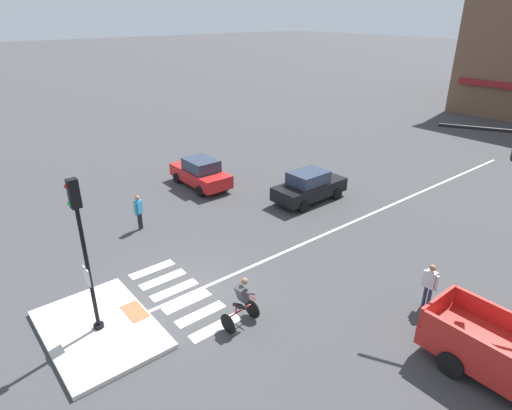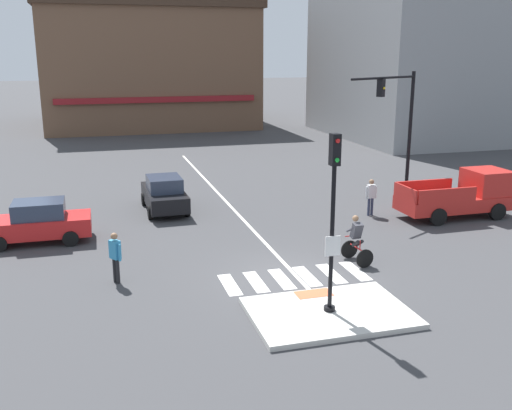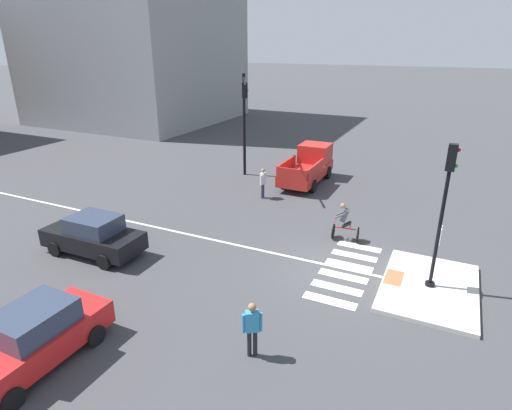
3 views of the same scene
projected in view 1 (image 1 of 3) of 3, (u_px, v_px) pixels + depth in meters
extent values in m
plane|color=#3D3D3F|center=(182.00, 295.00, 15.31)|extent=(300.00, 300.00, 0.00)
cube|color=beige|center=(100.00, 329.00, 13.57)|extent=(4.46, 3.10, 0.15)
cube|color=#DB5B38|center=(135.00, 312.00, 14.23)|extent=(1.10, 0.60, 0.01)
cylinder|color=black|center=(99.00, 325.00, 13.52)|extent=(0.32, 0.32, 0.12)
cylinder|color=black|center=(88.00, 270.00, 12.66)|extent=(0.12, 0.12, 4.01)
cube|color=white|center=(87.00, 276.00, 12.70)|extent=(0.44, 0.03, 0.56)
cube|color=black|center=(74.00, 194.00, 11.66)|extent=(0.24, 0.28, 0.84)
sphere|color=red|center=(66.00, 186.00, 11.46)|extent=(0.12, 0.12, 0.12)
sphere|color=green|center=(69.00, 203.00, 11.67)|extent=(0.12, 0.12, 0.12)
cube|color=silver|center=(152.00, 269.00, 16.82)|extent=(0.44, 1.80, 0.01)
cube|color=silver|center=(163.00, 279.00, 16.20)|extent=(0.44, 1.80, 0.01)
cube|color=silver|center=(175.00, 290.00, 15.58)|extent=(0.44, 1.80, 0.01)
cube|color=silver|center=(187.00, 301.00, 14.97)|extent=(0.44, 1.80, 0.01)
cube|color=silver|center=(201.00, 314.00, 14.35)|extent=(0.44, 1.80, 0.01)
cube|color=silver|center=(215.00, 327.00, 13.74)|extent=(0.44, 1.80, 0.01)
cube|color=silver|center=(363.00, 218.00, 20.98)|extent=(0.14, 28.00, 0.01)
cube|color=red|center=(200.00, 175.00, 24.50)|extent=(4.12, 1.74, 0.70)
cube|color=#2D384C|center=(201.00, 165.00, 24.11)|extent=(1.91, 1.50, 0.64)
cylinder|color=black|center=(177.00, 178.00, 25.07)|extent=(0.60, 0.19, 0.60)
cylinder|color=black|center=(201.00, 172.00, 26.02)|extent=(0.60, 0.19, 0.60)
cylinder|color=black|center=(200.00, 191.00, 23.27)|extent=(0.60, 0.19, 0.60)
cylinder|color=black|center=(225.00, 184.00, 24.21)|extent=(0.60, 0.19, 0.60)
cube|color=black|center=(310.00, 189.00, 22.63)|extent=(1.78, 4.13, 0.70)
cube|color=#2D384C|center=(308.00, 178.00, 22.27)|extent=(1.52, 1.93, 0.64)
cylinder|color=black|center=(314.00, 185.00, 24.10)|extent=(0.19, 0.60, 0.60)
cylinder|color=black|center=(337.00, 194.00, 22.95)|extent=(0.19, 0.60, 0.60)
cylinder|color=black|center=(281.00, 196.00, 22.61)|extent=(0.19, 0.60, 0.60)
cylinder|color=black|center=(304.00, 207.00, 21.45)|extent=(0.19, 0.60, 0.60)
cube|color=red|center=(503.00, 318.00, 12.22)|extent=(2.81, 0.13, 0.60)
cube|color=red|center=(472.00, 346.00, 11.19)|extent=(2.81, 0.13, 0.60)
cube|color=red|center=(437.00, 305.00, 12.75)|extent=(0.11, 1.80, 0.60)
cylinder|color=black|center=(483.00, 335.00, 12.87)|extent=(0.76, 0.24, 0.76)
cylinder|color=black|center=(451.00, 364.00, 11.82)|extent=(0.76, 0.24, 0.76)
cylinder|color=black|center=(252.00, 309.00, 14.07)|extent=(0.66, 0.10, 0.66)
cylinder|color=black|center=(228.00, 324.00, 13.40)|extent=(0.66, 0.10, 0.66)
cylinder|color=#B21E1E|center=(240.00, 311.00, 13.65)|extent=(0.13, 0.89, 0.05)
cylinder|color=#B21E1E|center=(236.00, 309.00, 13.46)|extent=(0.04, 0.04, 0.30)
cylinder|color=#B21E1E|center=(251.00, 296.00, 13.83)|extent=(0.44, 0.08, 0.04)
cylinder|color=black|center=(238.00, 305.00, 13.61)|extent=(0.16, 0.41, 0.33)
cylinder|color=black|center=(241.00, 307.00, 13.51)|extent=(0.16, 0.41, 0.33)
cube|color=#3F3F47|center=(242.00, 294.00, 13.45)|extent=(0.37, 0.41, 0.60)
sphere|color=#936B4C|center=(245.00, 281.00, 13.35)|extent=(0.22, 0.22, 0.22)
cylinder|color=#3F3F47|center=(243.00, 289.00, 13.67)|extent=(0.12, 0.46, 0.31)
cylinder|color=#3F3F47|center=(250.00, 293.00, 13.46)|extent=(0.12, 0.46, 0.31)
cylinder|color=black|center=(141.00, 220.00, 19.82)|extent=(0.12, 0.12, 0.82)
cylinder|color=black|center=(139.00, 222.00, 19.68)|extent=(0.12, 0.12, 0.82)
cube|color=#338CBF|center=(138.00, 207.00, 19.46)|extent=(0.38, 0.42, 0.60)
cylinder|color=#338CBF|center=(141.00, 206.00, 19.68)|extent=(0.09, 0.09, 0.56)
cylinder|color=#338CBF|center=(136.00, 210.00, 19.28)|extent=(0.09, 0.09, 0.56)
sphere|color=#936B4C|center=(137.00, 198.00, 19.28)|extent=(0.22, 0.22, 0.22)
cylinder|color=#2D334C|center=(429.00, 298.00, 14.48)|extent=(0.12, 0.12, 0.82)
cylinder|color=#2D334C|center=(425.00, 296.00, 14.58)|extent=(0.12, 0.12, 0.82)
cube|color=silver|center=(430.00, 279.00, 14.24)|extent=(0.37, 0.23, 0.60)
cylinder|color=silver|center=(437.00, 284.00, 14.10)|extent=(0.09, 0.09, 0.56)
cylinder|color=silver|center=(424.00, 278.00, 14.41)|extent=(0.09, 0.09, 0.56)
sphere|color=#936B4C|center=(433.00, 268.00, 14.05)|extent=(0.22, 0.22, 0.22)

